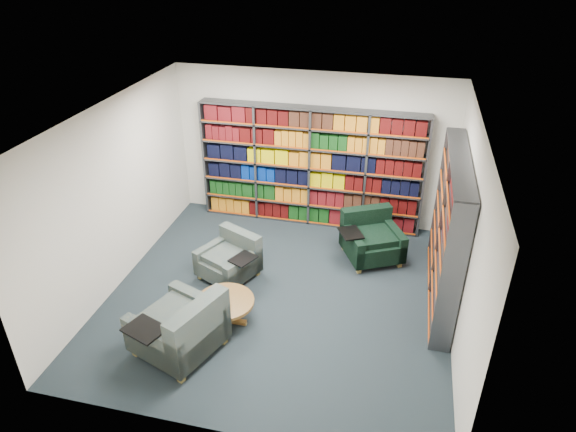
% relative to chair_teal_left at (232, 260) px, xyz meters
% --- Properties ---
extents(room_shell, '(5.02, 5.02, 2.82)m').
position_rel_chair_teal_left_xyz_m(room_shell, '(0.86, -0.35, 1.11)').
color(room_shell, black).
rests_on(room_shell, ground).
extents(bookshelf_back, '(4.00, 0.28, 2.20)m').
position_rel_chair_teal_left_xyz_m(bookshelf_back, '(0.86, 1.99, 0.81)').
color(bookshelf_back, '#47494F').
rests_on(bookshelf_back, ground).
extents(bookshelf_right, '(0.28, 2.50, 2.20)m').
position_rel_chair_teal_left_xyz_m(bookshelf_right, '(3.20, 0.25, 0.81)').
color(bookshelf_right, '#47494F').
rests_on(bookshelf_right, ground).
extents(chair_teal_left, '(1.05, 1.04, 0.71)m').
position_rel_chair_teal_left_xyz_m(chair_teal_left, '(0.00, 0.00, 0.00)').
color(chair_teal_left, '#021B35').
rests_on(chair_teal_left, ground).
extents(chair_green_right, '(1.17, 1.16, 0.79)m').
position_rel_chair_teal_left_xyz_m(chair_green_right, '(2.08, 1.07, 0.03)').
color(chair_green_right, black).
rests_on(chair_green_right, ground).
extents(chair_teal_front, '(1.25, 1.30, 0.89)m').
position_rel_chair_teal_left_xyz_m(chair_teal_front, '(-0.04, -1.79, 0.07)').
color(chair_teal_front, '#021B35').
rests_on(chair_teal_front, ground).
extents(coffee_table, '(0.81, 0.81, 0.57)m').
position_rel_chair_teal_left_xyz_m(coffee_table, '(0.29, -1.11, 0.02)').
color(coffee_table, brown).
rests_on(coffee_table, ground).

